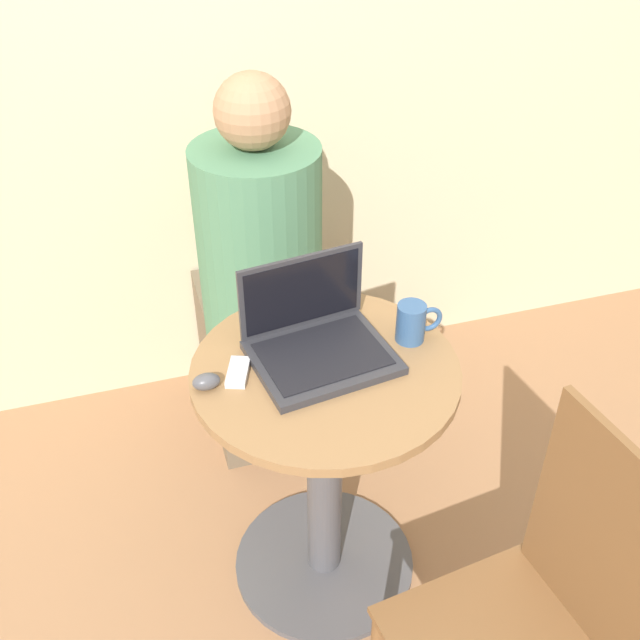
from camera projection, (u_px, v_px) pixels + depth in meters
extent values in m
plane|color=#9E704C|center=(324.00, 563.00, 2.17)|extent=(12.00, 12.00, 0.00)
cube|color=beige|center=(225.00, 10.00, 2.15)|extent=(7.00, 0.05, 2.60)
cylinder|color=#4C4C51|center=(324.00, 561.00, 2.17)|extent=(0.51, 0.51, 0.02)
cylinder|color=#4C4C51|center=(325.00, 477.00, 1.95)|extent=(0.09, 0.09, 0.70)
cylinder|color=olive|center=(325.00, 371.00, 1.74)|extent=(0.63, 0.63, 0.02)
cube|color=#2D2D33|center=(324.00, 357.00, 1.74)|extent=(0.35, 0.30, 0.02)
cube|color=black|center=(324.00, 353.00, 1.74)|extent=(0.30, 0.24, 0.00)
cube|color=#2D2D33|center=(302.00, 291.00, 1.77)|extent=(0.31, 0.05, 0.19)
cube|color=black|center=(303.00, 293.00, 1.77)|extent=(0.29, 0.04, 0.17)
cube|color=silver|center=(238.00, 372.00, 1.70)|extent=(0.08, 0.11, 0.02)
ellipsoid|color=#4C4C51|center=(206.00, 382.00, 1.66)|extent=(0.06, 0.04, 0.04)
cylinder|color=#335684|center=(411.00, 323.00, 1.79)|extent=(0.07, 0.07, 0.10)
torus|color=#335684|center=(429.00, 319.00, 1.80)|extent=(0.07, 0.01, 0.07)
cylinder|color=brown|center=(506.00, 610.00, 1.83)|extent=(0.04, 0.04, 0.41)
cube|color=brown|center=(604.00, 543.00, 1.42)|extent=(0.06, 0.37, 0.50)
cube|color=brown|center=(259.00, 359.00, 2.56)|extent=(0.35, 0.51, 0.47)
cylinder|color=#4C7F5B|center=(260.00, 244.00, 2.15)|extent=(0.36, 0.36, 0.59)
sphere|color=#A87A56|center=(252.00, 111.00, 1.91)|extent=(0.20, 0.20, 0.20)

